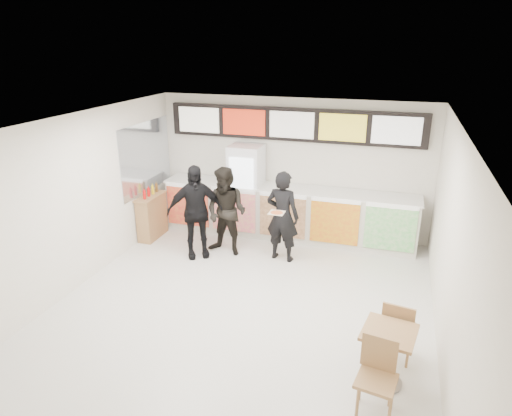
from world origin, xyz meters
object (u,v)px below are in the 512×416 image
at_px(cafe_table, 388,347).
at_px(customer_mid, 195,212).
at_px(customer_left, 226,212).
at_px(condiment_ledge, 152,216).
at_px(service_counter, 287,213).
at_px(customer_main, 283,216).
at_px(drinks_fridge, 246,190).

bearing_deg(cafe_table, customer_mid, 154.64).
xyz_separation_m(customer_left, customer_mid, (-0.55, -0.29, 0.05)).
xyz_separation_m(customer_left, condiment_ledge, (-1.87, 0.27, -0.41)).
xyz_separation_m(service_counter, customer_main, (0.18, -1.09, 0.34)).
bearing_deg(customer_left, customer_main, 13.15).
bearing_deg(customer_left, customer_mid, -142.30).
xyz_separation_m(service_counter, customer_left, (-0.95, -1.16, 0.33)).
bearing_deg(customer_left, drinks_fridge, 98.44).
bearing_deg(service_counter, drinks_fridge, 179.01).
relative_size(service_counter, condiment_ledge, 4.83).
height_order(service_counter, drinks_fridge, drinks_fridge).
distance_m(drinks_fridge, condiment_ledge, 2.15).
relative_size(customer_left, condiment_ledge, 1.57).
height_order(customer_main, customer_mid, customer_mid).
relative_size(drinks_fridge, condiment_ledge, 1.74).
distance_m(customer_left, cafe_table, 4.42).
bearing_deg(cafe_table, customer_left, 147.41).
relative_size(drinks_fridge, customer_main, 1.10).
bearing_deg(customer_main, service_counter, -72.34).
bearing_deg(drinks_fridge, service_counter, -0.99).
bearing_deg(customer_main, customer_mid, 20.60).
xyz_separation_m(cafe_table, condiment_ledge, (-5.13, 3.23, -0.05)).
relative_size(drinks_fridge, cafe_table, 1.22).
distance_m(service_counter, drinks_fridge, 1.03).
bearing_deg(cafe_table, condiment_ledge, 157.39).
xyz_separation_m(customer_main, customer_left, (-1.14, -0.07, -0.01)).
xyz_separation_m(service_counter, drinks_fridge, (-0.93, 0.02, 0.43)).
height_order(customer_mid, condiment_ledge, customer_mid).
bearing_deg(cafe_table, customer_main, 134.67).
xyz_separation_m(customer_left, cafe_table, (3.27, -2.96, -0.36)).
height_order(cafe_table, condiment_ledge, condiment_ledge).
xyz_separation_m(drinks_fridge, customer_left, (-0.02, -1.18, -0.10)).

